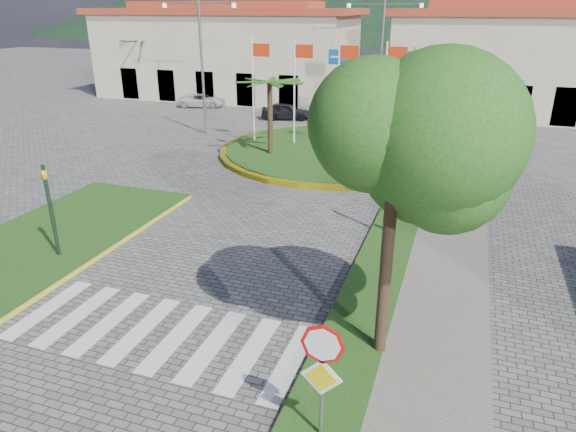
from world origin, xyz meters
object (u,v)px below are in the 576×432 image
(car_dark_a, at_px, (286,111))
(car_dark_b, at_px, (468,108))
(white_van, at_px, (202,101))
(roundabout_island, at_px, (334,151))
(deciduous_tree, at_px, (396,141))
(stop_sign, at_px, (322,366))

(car_dark_a, distance_m, car_dark_b, 13.91)
(car_dark_b, bearing_deg, white_van, 90.70)
(white_van, height_order, car_dark_a, car_dark_a)
(roundabout_island, xyz_separation_m, white_van, (-13.77, 10.46, 0.35))
(roundabout_island, height_order, car_dark_b, roundabout_island)
(car_dark_a, bearing_deg, deciduous_tree, -171.99)
(roundabout_island, relative_size, white_van, 3.38)
(car_dark_b, bearing_deg, roundabout_island, 144.74)
(car_dark_a, height_order, car_dark_b, car_dark_a)
(deciduous_tree, xyz_separation_m, white_van, (-19.26, 27.46, -4.65))
(roundabout_island, height_order, white_van, roundabout_island)
(roundabout_island, relative_size, deciduous_tree, 1.87)
(deciduous_tree, xyz_separation_m, car_dark_a, (-11.13, 25.00, -4.57))
(car_dark_b, bearing_deg, stop_sign, 167.32)
(stop_sign, height_order, deciduous_tree, deciduous_tree)
(deciduous_tree, bearing_deg, car_dark_a, 114.01)
(deciduous_tree, relative_size, car_dark_a, 1.92)
(roundabout_island, bearing_deg, stop_sign, -76.27)
(white_van, xyz_separation_m, car_dark_a, (8.13, -2.46, 0.08))
(deciduous_tree, bearing_deg, white_van, 125.05)
(deciduous_tree, distance_m, white_van, 33.86)
(car_dark_a, bearing_deg, stop_sign, -175.41)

